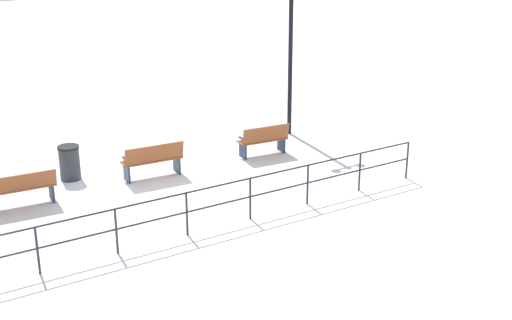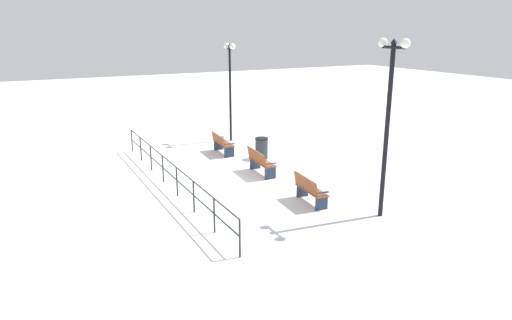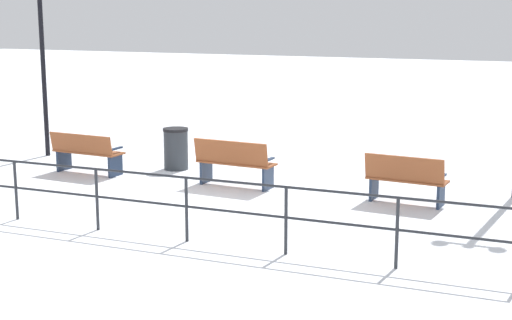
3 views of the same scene
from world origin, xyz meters
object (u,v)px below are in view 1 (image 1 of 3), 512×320
(lamppost_near, at_px, (291,26))
(trash_bin, at_px, (70,163))
(bench_third, at_px, (22,188))
(bench_nearest, at_px, (264,140))
(bench_second, at_px, (153,160))

(lamppost_near, relative_size, trash_bin, 5.63)
(bench_third, bearing_deg, bench_nearest, -85.45)
(bench_third, distance_m, lamppost_near, 9.28)
(bench_nearest, distance_m, bench_second, 3.44)
(bench_nearest, xyz_separation_m, bench_third, (-0.05, 6.88, 0.00))
(bench_nearest, relative_size, bench_third, 0.92)
(trash_bin, bearing_deg, bench_second, -119.32)
(bench_nearest, xyz_separation_m, trash_bin, (1.12, 5.34, -0.01))
(lamppost_near, bearing_deg, bench_second, 103.70)
(bench_third, bearing_deg, bench_second, -84.11)
(bench_nearest, height_order, bench_third, bench_nearest)
(bench_second, xyz_separation_m, bench_third, (-0.11, 3.44, -0.03))
(bench_nearest, bearing_deg, lamppost_near, -48.58)
(bench_second, relative_size, lamppost_near, 0.32)
(bench_nearest, relative_size, bench_second, 0.91)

